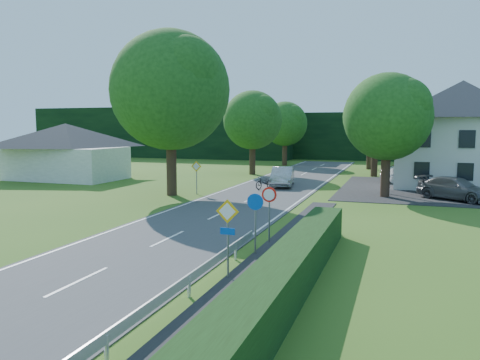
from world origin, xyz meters
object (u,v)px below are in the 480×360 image
at_px(motorcycle, 264,182).
at_px(parked_car_silver_a, 409,174).
at_px(parked_car_silver_b, 456,182).
at_px(streetlight, 381,133).
at_px(moving_car, 282,177).
at_px(parked_car_grey, 456,189).
at_px(parasol, 406,174).

relative_size(motorcycle, parked_car_silver_a, 0.43).
relative_size(motorcycle, parked_car_silver_b, 0.47).
height_order(streetlight, motorcycle, streetlight).
relative_size(moving_car, parked_car_silver_a, 1.00).
bearing_deg(parked_car_grey, streetlight, 103.70).
bearing_deg(moving_car, parked_car_grey, -23.44).
relative_size(parked_car_grey, parasol, 2.26).
height_order(streetlight, parked_car_silver_a, streetlight).
xyz_separation_m(streetlight, parked_car_silver_b, (5.51, 3.24, -3.81)).
height_order(streetlight, parasol, streetlight).
xyz_separation_m(parked_car_grey, parked_car_silver_b, (0.56, 5.15, -0.13)).
relative_size(motorcycle, parasol, 0.90).
bearing_deg(parked_car_grey, moving_car, 110.51).
distance_m(moving_car, parked_car_silver_b, 13.38).
xyz_separation_m(motorcycle, parasol, (10.55, 5.32, 0.49)).
distance_m(moving_car, parked_car_grey, 13.08).
height_order(motorcycle, parked_car_silver_b, parked_car_silver_b).
bearing_deg(streetlight, motorcycle, -174.90).
bearing_deg(parked_car_grey, motorcycle, 119.96).
bearing_deg(moving_car, parked_car_silver_b, -0.92).
height_order(moving_car, parked_car_grey, moving_car).
xyz_separation_m(moving_car, parked_car_silver_a, (9.89, 5.70, -0.00)).
bearing_deg(parked_car_grey, parked_car_silver_b, 28.52).
bearing_deg(streetlight, parked_car_silver_b, 30.47).
relative_size(moving_car, parked_car_grey, 0.93).
bearing_deg(parasol, motorcycle, -153.24).
bearing_deg(parked_car_silver_b, parked_car_silver_a, 35.02).
bearing_deg(moving_car, motorcycle, -123.38).
bearing_deg(motorcycle, parked_car_silver_a, 57.68).
xyz_separation_m(streetlight, parked_car_silver_a, (2.16, 7.00, -3.63)).
bearing_deg(parked_car_silver_a, moving_car, 112.30).
height_order(streetlight, parked_car_grey, streetlight).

